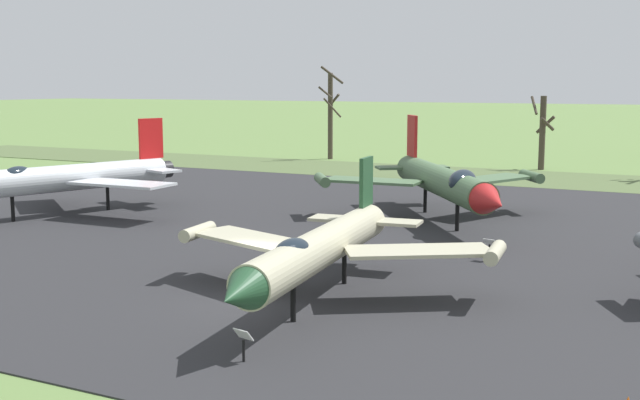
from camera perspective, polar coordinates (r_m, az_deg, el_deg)
name	(u,v)px	position (r m, az deg, el deg)	size (l,w,h in m)	color
ground_plane	(252,302)	(29.00, -4.92, -7.30)	(600.00, 600.00, 0.00)	#607F42
asphalt_apron	(393,237)	(40.94, 5.26, -2.65)	(73.19, 45.65, 0.05)	#28282B
grass_verge_strip	(523,178)	(68.28, 14.28, 1.53)	(133.19, 12.00, 0.06)	#516439
jet_fighter_front_left	(320,248)	(28.29, -0.04, -3.42)	(12.49, 14.36, 4.76)	#B7B293
info_placard_front_left	(243,341)	(22.76, -5.49, -10.00)	(0.62, 0.40, 1.01)	black
jet_fighter_front_right	(54,178)	(49.21, -18.46, 1.47)	(13.27, 16.41, 5.61)	silver
jet_fighter_rear_center	(443,181)	(45.05, 8.81, 1.34)	(13.75, 15.32, 5.80)	#4C6B47
info_placard_rear_center	(489,247)	(35.95, 12.02, -3.32)	(0.57, 0.34, 1.04)	black
bare_tree_far_left	(331,112)	(83.05, 0.76, 6.30)	(2.75, 2.62, 9.60)	#42382D
bare_tree_left_of_center	(542,130)	(75.44, 15.62, 4.81)	(2.37, 2.28, 6.71)	#42382D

